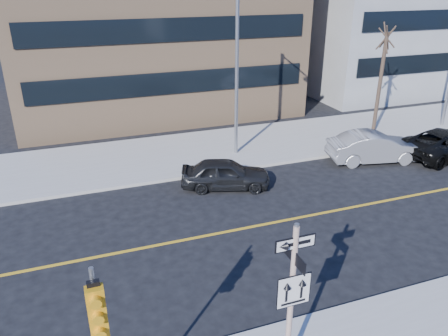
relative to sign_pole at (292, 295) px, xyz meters
name	(u,v)px	position (x,y,z in m)	size (l,w,h in m)	color
ground	(245,307)	(0.00, 2.51, -2.44)	(120.00, 120.00, 0.00)	black
far_sidewalk	(430,121)	(18.00, 14.51, -2.36)	(66.00, 6.00, 0.15)	#B0ACA5
sign_pole	(292,295)	(0.00, 0.00, 0.00)	(0.92, 0.92, 4.06)	white
traffic_signal	(99,324)	(-4.00, -0.15, 0.59)	(0.32, 0.45, 4.00)	gray
parked_car_a	(225,174)	(2.15, 10.06, -1.76)	(3.95, 1.59, 1.34)	black
parked_car_b	(375,147)	(10.34, 10.33, -1.66)	(4.69, 1.64, 1.55)	gray
parked_car_c	(446,143)	(14.33, 9.64, -1.71)	(5.25, 2.42, 1.46)	black
streetlight_a	(239,66)	(4.00, 13.27, 2.32)	(0.55, 2.25, 8.00)	gray
street_tree_west	(386,40)	(13.00, 13.81, 3.09)	(1.80, 1.80, 6.35)	#392A21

